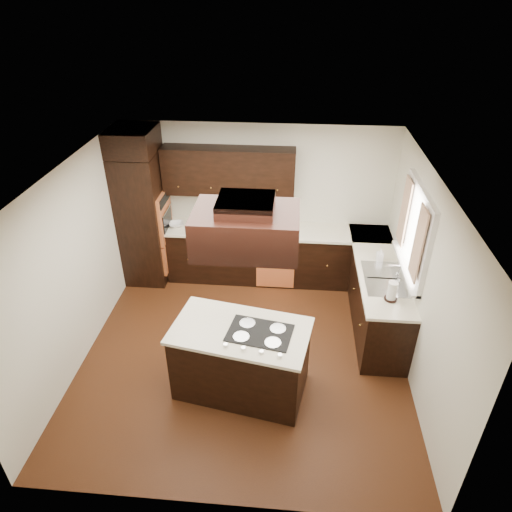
% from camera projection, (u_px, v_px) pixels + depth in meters
% --- Properties ---
extents(floor, '(4.20, 4.20, 0.02)m').
position_uv_depth(floor, '(245.00, 352.00, 6.16)').
color(floor, '#552A13').
rests_on(floor, ground).
extents(ceiling, '(4.20, 4.20, 0.02)m').
position_uv_depth(ceiling, '(242.00, 176.00, 4.84)').
color(ceiling, silver).
rests_on(ceiling, ground).
extents(wall_back, '(4.20, 0.02, 2.50)m').
position_uv_depth(wall_back, '(258.00, 201.00, 7.29)').
color(wall_back, beige).
rests_on(wall_back, ground).
extents(wall_front, '(4.20, 0.02, 2.50)m').
position_uv_depth(wall_front, '(215.00, 419.00, 3.70)').
color(wall_front, beige).
rests_on(wall_front, ground).
extents(wall_left, '(0.02, 4.20, 2.50)m').
position_uv_depth(wall_left, '(75.00, 266.00, 5.65)').
color(wall_left, beige).
rests_on(wall_left, ground).
extents(wall_right, '(0.02, 4.20, 2.50)m').
position_uv_depth(wall_right, '(422.00, 283.00, 5.34)').
color(wall_right, beige).
rests_on(wall_right, ground).
extents(oven_column, '(0.65, 0.75, 2.12)m').
position_uv_depth(oven_column, '(144.00, 219.00, 7.17)').
color(oven_column, black).
rests_on(oven_column, floor).
extents(wall_oven_face, '(0.05, 0.62, 0.78)m').
position_uv_depth(wall_oven_face, '(165.00, 216.00, 7.12)').
color(wall_oven_face, '#D86D38').
rests_on(wall_oven_face, oven_column).
extents(base_cabinets_back, '(2.93, 0.60, 0.88)m').
position_uv_depth(base_cabinets_back, '(258.00, 255.00, 7.44)').
color(base_cabinets_back, black).
rests_on(base_cabinets_back, floor).
extents(base_cabinets_right, '(0.60, 2.40, 0.88)m').
position_uv_depth(base_cabinets_right, '(375.00, 293.00, 6.55)').
color(base_cabinets_right, black).
rests_on(base_cabinets_right, floor).
extents(countertop_back, '(2.93, 0.63, 0.04)m').
position_uv_depth(countertop_back, '(258.00, 230.00, 7.19)').
color(countertop_back, beige).
rests_on(countertop_back, base_cabinets_back).
extents(countertop_right, '(0.63, 2.40, 0.04)m').
position_uv_depth(countertop_right, '(379.00, 266.00, 6.31)').
color(countertop_right, beige).
rests_on(countertop_right, base_cabinets_right).
extents(upper_cabinets, '(2.00, 0.34, 0.72)m').
position_uv_depth(upper_cabinets, '(229.00, 171.00, 6.87)').
color(upper_cabinets, black).
rests_on(upper_cabinets, wall_back).
extents(dishwasher_front, '(0.60, 0.05, 0.72)m').
position_uv_depth(dishwasher_front, '(275.00, 267.00, 7.20)').
color(dishwasher_front, '#D86D38').
rests_on(dishwasher_front, floor).
extents(window_frame, '(0.06, 1.32, 1.12)m').
position_uv_depth(window_frame, '(415.00, 231.00, 5.60)').
color(window_frame, silver).
rests_on(window_frame, wall_right).
extents(window_pane, '(0.00, 1.20, 1.00)m').
position_uv_depth(window_pane, '(417.00, 231.00, 5.60)').
color(window_pane, white).
rests_on(window_pane, wall_right).
extents(curtain_left, '(0.02, 0.34, 0.90)m').
position_uv_depth(curtain_left, '(418.00, 244.00, 5.22)').
color(curtain_left, beige).
rests_on(curtain_left, wall_right).
extents(curtain_right, '(0.02, 0.34, 0.90)m').
position_uv_depth(curtain_right, '(404.00, 212.00, 5.93)').
color(curtain_right, beige).
rests_on(curtain_right, wall_right).
extents(sink_rim, '(0.52, 0.84, 0.01)m').
position_uv_depth(sink_rim, '(384.00, 278.00, 6.00)').
color(sink_rim, silver).
rests_on(sink_rim, countertop_right).
extents(island, '(1.62, 1.08, 0.88)m').
position_uv_depth(island, '(241.00, 361.00, 5.39)').
color(island, black).
rests_on(island, floor).
extents(island_top, '(1.69, 1.14, 0.04)m').
position_uv_depth(island_top, '(240.00, 331.00, 5.15)').
color(island_top, beige).
rests_on(island_top, island).
extents(cooktop, '(0.78, 0.59, 0.01)m').
position_uv_depth(cooktop, '(260.00, 333.00, 5.08)').
color(cooktop, black).
rests_on(cooktop, island_top).
extents(range_hood, '(1.05, 0.72, 0.42)m').
position_uv_depth(range_hood, '(246.00, 230.00, 4.54)').
color(range_hood, black).
rests_on(range_hood, ceiling).
extents(hood_duct, '(0.55, 0.50, 0.13)m').
position_uv_depth(hood_duct, '(246.00, 205.00, 4.40)').
color(hood_duct, black).
rests_on(hood_duct, ceiling).
extents(blender_base, '(0.15, 0.15, 0.10)m').
position_uv_depth(blender_base, '(203.00, 225.00, 7.18)').
color(blender_base, silver).
rests_on(blender_base, countertop_back).
extents(blender_pitcher, '(0.13, 0.13, 0.26)m').
position_uv_depth(blender_pitcher, '(202.00, 215.00, 7.09)').
color(blender_pitcher, silver).
rests_on(blender_pitcher, blender_base).
extents(spice_rack, '(0.37, 0.20, 0.30)m').
position_uv_depth(spice_rack, '(234.00, 222.00, 7.06)').
color(spice_rack, black).
rests_on(spice_rack, countertop_back).
extents(mixing_bowl, '(0.29, 0.29, 0.06)m').
position_uv_depth(mixing_bowl, '(177.00, 224.00, 7.25)').
color(mixing_bowl, silver).
rests_on(mixing_bowl, countertop_back).
extents(soap_bottle, '(0.09, 0.10, 0.19)m').
position_uv_depth(soap_bottle, '(380.00, 255.00, 6.33)').
color(soap_bottle, silver).
rests_on(soap_bottle, countertop_right).
extents(paper_towel, '(0.12, 0.12, 0.26)m').
position_uv_depth(paper_towel, '(392.00, 291.00, 5.54)').
color(paper_towel, silver).
rests_on(paper_towel, countertop_right).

